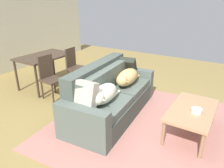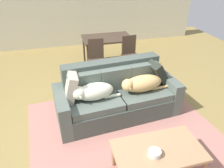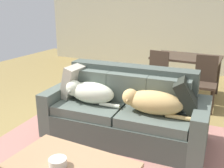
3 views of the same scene
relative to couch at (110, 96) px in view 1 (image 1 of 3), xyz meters
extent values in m
plane|color=olive|center=(-0.25, -0.10, -0.36)|extent=(10.00, 10.00, 0.00)
cube|color=#AF7267|center=(0.01, -0.83, -0.36)|extent=(3.27, 3.46, 0.01)
cube|color=#434C45|center=(0.01, -0.06, -0.19)|extent=(1.86, 1.04, 0.35)
cube|color=#515D55|center=(-0.44, -0.10, 0.05)|extent=(0.94, 0.92, 0.13)
cube|color=#515D55|center=(0.45, -0.02, 0.05)|extent=(0.94, 0.92, 0.13)
cube|color=#434C45|center=(-0.02, 0.26, 0.35)|extent=(1.81, 0.40, 0.47)
cube|color=#515D55|center=(-0.56, 0.02, 0.32)|extent=(0.56, 0.21, 0.39)
cube|color=#515D55|center=(-0.01, 0.07, 0.32)|extent=(0.56, 0.21, 0.39)
cube|color=#515D55|center=(0.55, 0.12, 0.32)|extent=(0.56, 0.21, 0.39)
cube|color=#515D55|center=(-0.98, -0.15, -0.05)|extent=(0.26, 0.89, 0.62)
cube|color=#515D55|center=(0.99, 0.03, -0.05)|extent=(0.26, 0.89, 0.62)
ellipsoid|color=silver|center=(-0.42, -0.17, 0.26)|extent=(0.65, 0.36, 0.28)
sphere|color=silver|center=(-0.68, -0.21, 0.30)|extent=(0.22, 0.22, 0.22)
cone|color=#A5A994|center=(-0.67, -0.31, 0.29)|extent=(0.11, 0.13, 0.10)
cylinder|color=silver|center=(-0.13, -0.21, 0.15)|extent=(0.28, 0.07, 0.05)
ellipsoid|color=tan|center=(0.44, -0.12, 0.26)|extent=(0.73, 0.38, 0.29)
sphere|color=tan|center=(0.15, -0.17, 0.30)|extent=(0.21, 0.21, 0.21)
cone|color=#9B7E4C|center=(0.15, -0.26, 0.29)|extent=(0.10, 0.12, 0.09)
cylinder|color=tan|center=(0.77, -0.16, 0.15)|extent=(0.32, 0.08, 0.05)
cube|color=#B5AE9A|center=(-0.80, -0.02, 0.33)|extent=(0.26, 0.48, 0.50)
cube|color=#242821|center=(0.79, 0.12, 0.33)|extent=(0.44, 0.52, 0.47)
cube|color=tan|center=(0.14, -1.43, 0.07)|extent=(1.12, 0.63, 0.04)
cylinder|color=#946F4E|center=(-0.37, -1.70, -0.16)|extent=(0.05, 0.05, 0.41)
cylinder|color=#946F4E|center=(0.65, -1.70, -0.16)|extent=(0.05, 0.05, 0.41)
cylinder|color=#946F4E|center=(-0.37, -1.16, -0.16)|extent=(0.05, 0.05, 0.41)
cylinder|color=#946F4E|center=(0.65, -1.16, -0.16)|extent=(0.05, 0.05, 0.41)
cylinder|color=silver|center=(0.05, -1.50, 0.12)|extent=(0.16, 0.16, 0.07)
cube|color=#423227|center=(0.33, 2.05, 0.39)|extent=(1.24, 0.81, 0.04)
cylinder|color=#382B21|center=(-0.24, 1.70, 0.00)|extent=(0.05, 0.05, 0.74)
cylinder|color=#382B21|center=(0.90, 1.70, 0.00)|extent=(0.05, 0.05, 0.74)
cylinder|color=#382B21|center=(-0.24, 2.41, 0.00)|extent=(0.05, 0.05, 0.74)
cylinder|color=#382B21|center=(0.90, 2.41, 0.00)|extent=(0.05, 0.05, 0.74)
cube|color=#423227|center=(-0.07, 1.40, 0.06)|extent=(0.42, 0.42, 0.04)
cube|color=#423227|center=(-0.06, 1.58, 0.32)|extent=(0.36, 0.06, 0.49)
cylinder|color=#3B2D23|center=(-0.25, 1.24, -0.16)|extent=(0.04, 0.04, 0.41)
cylinder|color=#3B2D23|center=(0.09, 1.22, -0.16)|extent=(0.04, 0.04, 0.41)
cylinder|color=#3B2D23|center=(-0.23, 1.58, -0.16)|extent=(0.04, 0.04, 0.41)
cylinder|color=#3B2D23|center=(0.11, 1.56, -0.16)|extent=(0.04, 0.04, 0.41)
cube|color=#423227|center=(0.78, 1.45, 0.08)|extent=(0.43, 0.43, 0.04)
cube|color=#423227|center=(0.77, 1.63, 0.33)|extent=(0.36, 0.07, 0.46)
cylinder|color=#3B2D23|center=(0.63, 1.26, -0.15)|extent=(0.04, 0.04, 0.42)
cylinder|color=#3B2D23|center=(0.96, 1.29, -0.15)|extent=(0.04, 0.04, 0.42)
cylinder|color=#3B2D23|center=(0.60, 1.60, -0.15)|extent=(0.04, 0.04, 0.42)
cylinder|color=#3B2D23|center=(0.94, 1.63, -0.15)|extent=(0.04, 0.04, 0.42)
camera|label=1|loc=(-2.93, -1.89, 1.68)|focal=33.66mm
camera|label=2|loc=(-0.90, -3.13, 2.14)|focal=34.55mm
camera|label=3|loc=(1.40, -3.06, 1.48)|focal=43.10mm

